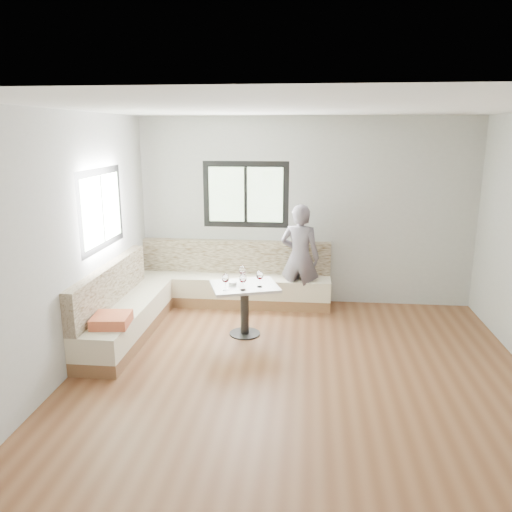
{
  "coord_description": "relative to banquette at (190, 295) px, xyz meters",
  "views": [
    {
      "loc": [
        0.04,
        -4.96,
        2.59
      ],
      "look_at": [
        -0.61,
        1.17,
        1.03
      ],
      "focal_mm": 35.0,
      "sensor_mm": 36.0,
      "label": 1
    }
  ],
  "objects": [
    {
      "name": "wine_glass_a",
      "position": [
        0.64,
        -0.78,
        0.49
      ],
      "size": [
        0.09,
        0.09,
        0.21
      ],
      "color": "white",
      "rests_on": "table"
    },
    {
      "name": "room",
      "position": [
        1.51,
        -1.54,
        1.08
      ],
      "size": [
        5.01,
        5.01,
        2.81
      ],
      "color": "brown",
      "rests_on": "ground"
    },
    {
      "name": "person",
      "position": [
        1.53,
        0.51,
        0.45
      ],
      "size": [
        0.64,
        0.48,
        1.57
      ],
      "primitive_type": "imported",
      "rotation": [
        0.0,
        0.0,
        2.94
      ],
      "color": "#615963",
      "rests_on": "ground"
    },
    {
      "name": "wine_glass_d",
      "position": [
        0.8,
        -0.41,
        0.49
      ],
      "size": [
        0.09,
        0.09,
        0.21
      ],
      "color": "white",
      "rests_on": "table"
    },
    {
      "name": "table",
      "position": [
        0.85,
        -0.55,
        0.17
      ],
      "size": [
        0.98,
        0.87,
        0.67
      ],
      "rotation": [
        0.0,
        0.0,
        0.33
      ],
      "color": "black",
      "rests_on": "ground"
    },
    {
      "name": "wine_glass_b",
      "position": [
        0.86,
        -0.76,
        0.49
      ],
      "size": [
        0.09,
        0.09,
        0.21
      ],
      "color": "white",
      "rests_on": "table"
    },
    {
      "name": "banquette",
      "position": [
        0.0,
        0.0,
        0.0
      ],
      "size": [
        2.9,
        2.8,
        0.95
      ],
      "color": "brown",
      "rests_on": "ground"
    },
    {
      "name": "olive_ramekin",
      "position": [
        0.7,
        -0.56,
        0.36
      ],
      "size": [
        0.1,
        0.1,
        0.04
      ],
      "color": "white",
      "rests_on": "table"
    },
    {
      "name": "wine_glass_c",
      "position": [
        1.05,
        -0.61,
        0.49
      ],
      "size": [
        0.09,
        0.09,
        0.21
      ],
      "color": "white",
      "rests_on": "table"
    }
  ]
}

